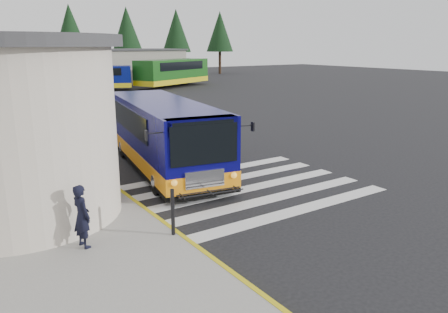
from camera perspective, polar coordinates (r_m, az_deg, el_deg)
ground at (r=15.50m, az=2.17°, el=-3.25°), size 140.00×140.00×0.00m
curb_strip at (r=17.23m, az=-16.90°, el=-1.79°), size 0.12×34.00×0.16m
crosswalk at (r=14.60m, az=2.43°, el=-4.35°), size 8.00×5.35×0.01m
depot_building at (r=55.96m, az=-18.93°, el=10.98°), size 26.40×8.40×4.20m
tree_line at (r=63.75m, az=-21.01°, el=15.35°), size 58.40×4.40×10.00m
transit_bus at (r=16.87m, az=-7.90°, el=2.50°), size 4.33×9.58×2.63m
pedestrian_a at (r=10.56m, az=-18.08°, el=-7.41°), size 0.47×0.61×1.50m
pedestrian_b at (r=12.65m, az=-20.27°, el=-3.34°), size 1.06×1.09×1.77m
bollard at (r=10.79m, az=-6.71°, el=-7.23°), size 0.10×0.10×1.18m
far_bus_a at (r=48.50m, az=-17.17°, el=9.91°), size 8.83×5.41×2.21m
far_bus_b at (r=51.20m, az=-6.71°, el=10.97°), size 10.55×6.98×2.66m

